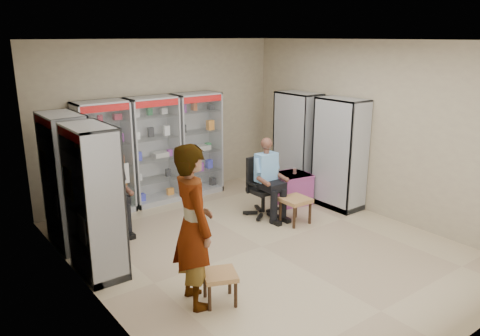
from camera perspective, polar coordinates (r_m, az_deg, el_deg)
floor at (r=7.14m, az=2.67°, el=-9.53°), size 6.00×6.00×0.00m
room_shell at (r=6.54m, az=2.89°, el=6.24°), size 5.02×6.02×3.01m
cabinet_back_left at (r=8.44m, az=-16.23°, el=1.09°), size 0.90×0.50×2.00m
cabinet_back_mid at (r=8.80m, az=-10.48°, el=2.06°), size 0.90×0.50×2.00m
cabinet_back_right at (r=9.25m, az=-5.23°, el=2.93°), size 0.90×0.50×2.00m
cabinet_right_far at (r=9.36m, az=7.00°, el=3.04°), size 0.90×0.50×2.00m
cabinet_right_near at (r=8.63m, az=12.07°, el=1.70°), size 0.90×0.50×2.00m
cabinet_left_far at (r=7.30m, az=-20.34°, el=-1.54°), size 0.90×0.50×2.00m
cabinet_left_near at (r=6.30m, az=-17.33°, el=-3.97°), size 0.90×0.50×2.00m
wooden_chair at (r=7.85m, az=-15.68°, el=-4.02°), size 0.42×0.42×0.94m
seated_customer at (r=7.74m, az=-15.65°, el=-2.73°), size 0.44×0.60×1.34m
office_chair at (r=8.15m, az=2.86°, el=-2.33°), size 0.57×0.57×1.03m
seated_shopkeeper at (r=8.07m, az=3.10°, el=-1.47°), size 0.44×0.60×1.32m
pink_trunk at (r=8.87m, az=6.36°, el=-2.47°), size 0.67×0.66×0.57m
tea_glass at (r=8.79m, az=6.69°, el=-0.36°), size 0.07×0.07×0.10m
woven_stool_a at (r=7.96m, az=6.73°, el=-5.16°), size 0.45×0.45×0.44m
woven_stool_b at (r=5.70m, az=-2.46°, el=-14.33°), size 0.50×0.50×0.38m
standing_man at (r=5.39m, az=-5.71°, el=-7.08°), size 0.59×0.78×1.93m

